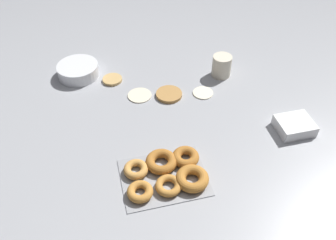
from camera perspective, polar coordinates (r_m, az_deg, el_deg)
ground_plane at (r=1.44m, az=1.72°, el=2.01°), size 3.00×3.00×0.00m
pancake_0 at (r=1.52m, az=5.64°, el=4.42°), size 0.09×0.09×0.01m
pancake_1 at (r=1.50m, az=-4.57°, el=4.04°), size 0.10×0.10×0.01m
pancake_2 at (r=1.50m, az=0.17°, el=4.14°), size 0.11×0.11×0.01m
pancake_3 at (r=1.60m, az=-8.91°, el=6.43°), size 0.09×0.09×0.01m
donut_tray at (r=1.19m, az=0.00°, el=-8.47°), size 0.28×0.22×0.04m
batter_bowl at (r=1.65m, az=-14.21°, el=7.73°), size 0.18×0.18×0.06m
container_stack at (r=1.41m, az=19.62°, el=-0.88°), size 0.13×0.11×0.05m
paper_cup at (r=1.61m, az=8.60°, el=8.56°), size 0.08×0.08×0.10m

